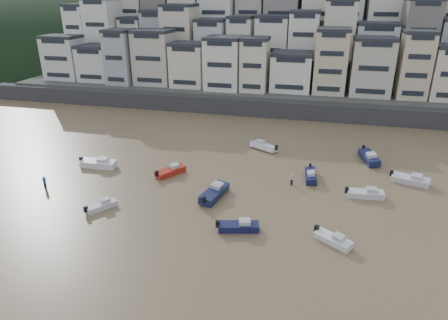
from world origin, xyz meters
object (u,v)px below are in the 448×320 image
(boat_i, at_px, (369,156))
(person_blue, at_px, (45,182))
(boat_e, at_px, (311,174))
(boat_c, at_px, (214,191))
(boat_f, at_px, (171,170))
(boat_g, at_px, (411,179))
(person_pink, at_px, (292,179))
(boat_h, at_px, (264,145))
(boat_k, at_px, (98,162))
(boat_b, at_px, (333,239))
(boat_a, at_px, (239,225))
(boat_d, at_px, (366,193))
(boat_j, at_px, (101,205))

(boat_i, relative_size, person_blue, 3.57)
(boat_e, bearing_deg, boat_c, -59.21)
(boat_f, height_order, boat_i, boat_i)
(boat_g, xyz_separation_m, person_pink, (-16.00, -4.26, 0.14))
(boat_h, relative_size, boat_k, 0.90)
(boat_e, relative_size, boat_f, 1.00)
(boat_b, height_order, boat_h, boat_h)
(boat_a, distance_m, boat_c, 8.32)
(boat_a, height_order, boat_f, boat_f)
(boat_b, xyz_separation_m, person_blue, (-37.94, 4.02, 0.26))
(boat_a, distance_m, boat_e, 17.09)
(boat_k, bearing_deg, boat_a, -28.91)
(boat_c, xyz_separation_m, boat_d, (19.03, 4.69, -0.15))
(boat_k, bearing_deg, boat_g, 4.05)
(boat_a, xyz_separation_m, boat_e, (7.21, 15.50, 0.01))
(boat_k, bearing_deg, boat_d, -3.27)
(boat_b, bearing_deg, boat_c, -171.43)
(boat_g, height_order, person_pink, person_pink)
(boat_d, height_order, person_blue, person_blue)
(boat_d, height_order, boat_i, boat_i)
(boat_f, distance_m, boat_j, 12.37)
(boat_c, relative_size, boat_i, 0.99)
(boat_e, bearing_deg, boat_g, 92.37)
(boat_i, xyz_separation_m, person_pink, (-11.07, -11.28, 0.02))
(boat_f, bearing_deg, boat_h, -8.57)
(boat_a, distance_m, boat_k, 27.08)
(boat_c, xyz_separation_m, person_pink, (9.41, 6.15, 0.03))
(boat_b, relative_size, person_blue, 2.59)
(boat_j, bearing_deg, boat_f, 12.81)
(boat_b, distance_m, boat_c, 16.46)
(boat_b, distance_m, boat_i, 25.01)
(boat_e, distance_m, person_pink, 3.50)
(boat_c, bearing_deg, person_pink, -45.53)
(boat_j, relative_size, person_pink, 2.39)
(person_blue, bearing_deg, boat_f, 28.67)
(boat_b, bearing_deg, person_pink, 146.36)
(boat_a, relative_size, boat_k, 0.84)
(boat_i, bearing_deg, boat_f, -80.55)
(boat_e, relative_size, boat_h, 0.95)
(boat_c, distance_m, boat_e, 14.68)
(boat_d, bearing_deg, boat_j, -166.72)
(boat_d, bearing_deg, boat_c, -171.83)
(boat_f, height_order, boat_h, boat_h)
(boat_j, xyz_separation_m, boat_k, (-6.92, 11.29, 0.24))
(boat_k, height_order, person_pink, person_pink)
(boat_d, relative_size, person_blue, 2.90)
(boat_h, bearing_deg, boat_c, 107.04)
(person_pink, bearing_deg, boat_h, 114.99)
(boat_d, height_order, boat_j, boat_d)
(boat_c, bearing_deg, boat_h, 0.10)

